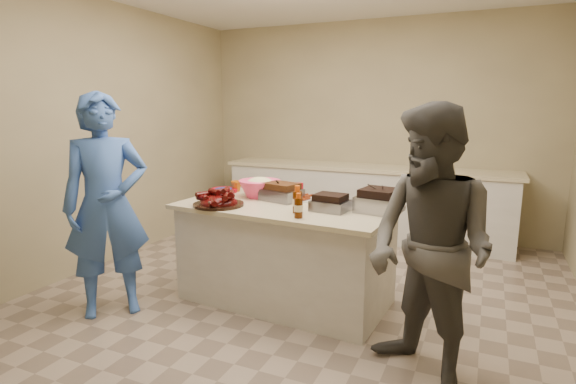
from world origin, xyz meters
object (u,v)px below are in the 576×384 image
at_px(island, 286,299).
at_px(roasting_pan, 379,212).
at_px(bbq_bottle_a, 298,218).
at_px(plastic_cup, 237,191).
at_px(rib_platter, 219,206).
at_px(guest_gray, 422,381).
at_px(coleslaw_bowl, 260,197).
at_px(mustard_bottle, 284,200).
at_px(guest_blue, 115,310).
at_px(bbq_bottle_b, 297,213).

distance_m(island, roasting_pan, 1.13).
height_order(bbq_bottle_a, plastic_cup, bbq_bottle_a).
bearing_deg(rib_platter, guest_gray, -15.45).
distance_m(roasting_pan, coleslaw_bowl, 1.12).
bearing_deg(coleslaw_bowl, plastic_cup, 155.53).
xyz_separation_m(bbq_bottle_a, mustard_bottle, (-0.36, 0.52, 0.00)).
bearing_deg(bbq_bottle_a, rib_platter, 172.16).
bearing_deg(plastic_cup, island, -27.95).
relative_size(roasting_pan, guest_blue, 0.18).
bearing_deg(guest_blue, island, -13.71).
distance_m(coleslaw_bowl, bbq_bottle_a, 0.83).
bearing_deg(rib_platter, guest_blue, -143.54).
height_order(bbq_bottle_b, plastic_cup, bbq_bottle_b).
relative_size(mustard_bottle, guest_gray, 0.06).
bearing_deg(plastic_cup, guest_gray, -29.58).
bearing_deg(plastic_cup, roasting_pan, -11.17).
bearing_deg(coleslaw_bowl, mustard_bottle, -9.64).
height_order(mustard_bottle, plastic_cup, same).
relative_size(coleslaw_bowl, guest_gray, 0.23).
distance_m(plastic_cup, guest_blue, 1.49).
distance_m(bbq_bottle_b, mustard_bottle, 0.48).
height_order(rib_platter, plastic_cup, rib_platter).
bearing_deg(mustard_bottle, island, -61.06).
distance_m(guest_blue, guest_gray, 2.42).
relative_size(island, rib_platter, 4.24).
relative_size(guest_blue, guest_gray, 1.05).
xyz_separation_m(bbq_bottle_b, guest_gray, (1.04, -0.51, -0.84)).
xyz_separation_m(island, mustard_bottle, (-0.09, 0.17, 0.84)).
bearing_deg(bbq_bottle_a, coleslaw_bowl, 137.41).
relative_size(rib_platter, coleslaw_bowl, 1.10).
bearing_deg(plastic_cup, mustard_bottle, -18.29).
height_order(bbq_bottle_b, guest_blue, bbq_bottle_b).
bearing_deg(mustard_bottle, bbq_bottle_b, -52.97).
bearing_deg(roasting_pan, plastic_cup, 177.80).
relative_size(island, plastic_cup, 16.67).
bearing_deg(island, mustard_bottle, 122.98).
bearing_deg(mustard_bottle, roasting_pan, -6.03).
bearing_deg(roasting_pan, bbq_bottle_b, -143.39).
height_order(coleslaw_bowl, bbq_bottle_a, coleslaw_bowl).
relative_size(rib_platter, mustard_bottle, 3.93).
xyz_separation_m(island, roasting_pan, (0.76, 0.08, 0.84)).
distance_m(rib_platter, plastic_cup, 0.64).
bearing_deg(island, rib_platter, -148.95).
xyz_separation_m(bbq_bottle_b, mustard_bottle, (-0.29, 0.38, 0.00)).
bearing_deg(guest_blue, bbq_bottle_b, -24.96).
bearing_deg(bbq_bottle_b, plastic_cup, 146.62).
bearing_deg(coleslaw_bowl, roasting_pan, -6.87).
relative_size(roasting_pan, plastic_cup, 2.93).
bearing_deg(plastic_cup, bbq_bottle_b, -33.38).
bearing_deg(coleslaw_bowl, guest_gray, -30.58).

